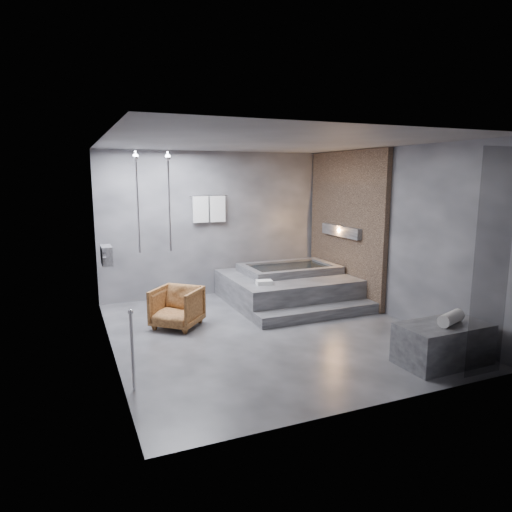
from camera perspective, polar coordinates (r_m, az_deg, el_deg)
name	(u,v)px	position (r m, az deg, el deg)	size (l,w,h in m)	color
room	(285,216)	(7.05, 3.63, 5.06)	(5.00, 5.04, 2.82)	#323234
tub_deck	(287,288)	(8.65, 3.84, -3.98)	(2.20, 2.00, 0.50)	#37373A
tub_step	(318,313)	(7.69, 7.80, -7.07)	(2.20, 0.36, 0.18)	#37373A
concrete_bench	(443,343)	(6.29, 22.32, -10.08)	(1.14, 0.63, 0.51)	#2D2D2F
driftwood_chair	(177,307)	(7.25, -9.85, -6.33)	(0.67, 0.69, 0.63)	#4D2B13
rolled_towel	(451,318)	(6.20, 23.19, -7.16)	(0.16, 0.16, 0.44)	silver
deck_towel	(264,282)	(7.82, 1.04, -3.31)	(0.27, 0.20, 0.07)	silver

